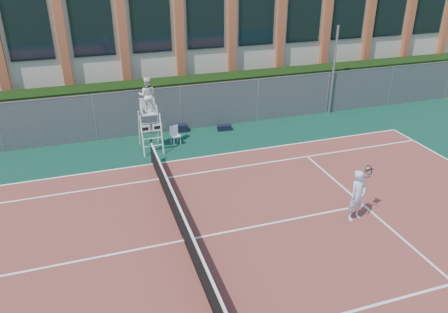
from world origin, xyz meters
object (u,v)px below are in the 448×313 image
object	(u,v)px
umpire_chair	(147,97)
plastic_chair	(175,133)
steel_pole	(333,71)
tennis_player	(358,195)

from	to	relation	value
umpire_chair	plastic_chair	distance (m)	2.22
steel_pole	umpire_chair	bearing A→B (deg)	-170.55
steel_pole	tennis_player	bearing A→B (deg)	-115.95
umpire_chair	plastic_chair	size ratio (longest dim) A/B	3.84
plastic_chair	umpire_chair	bearing A→B (deg)	-168.57
steel_pole	plastic_chair	bearing A→B (deg)	-170.80
umpire_chair	tennis_player	xyz separation A→B (m)	(5.42, -7.63, -1.50)
steel_pole	umpire_chair	xyz separation A→B (m)	(-9.94, -1.66, 0.10)
tennis_player	plastic_chair	bearing A→B (deg)	118.67
plastic_chair	tennis_player	distance (m)	8.97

